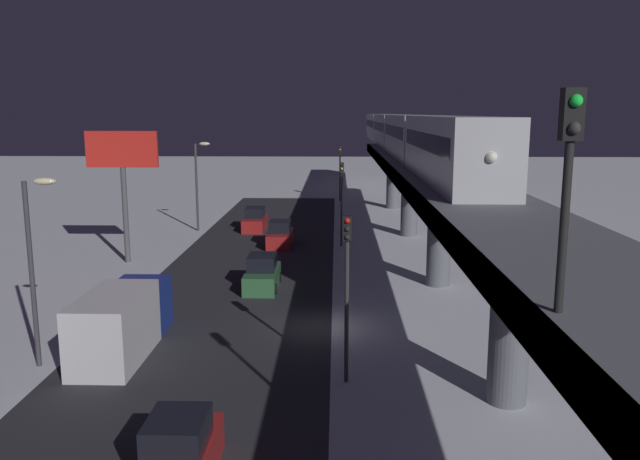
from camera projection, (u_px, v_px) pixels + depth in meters
name	position (u px, v px, depth m)	size (l,w,h in m)	color
ground_plane	(314.00, 327.00, 30.36)	(240.00, 240.00, 0.00)	silver
avenue_asphalt	(217.00, 326.00, 30.47)	(11.00, 93.06, 0.01)	#28282D
elevated_railway	(466.00, 211.00, 29.16)	(5.00, 93.06, 6.50)	slate
subway_train	(399.00, 132.00, 61.12)	(2.94, 74.07, 3.40)	#B7BABF
rail_signal	(569.00, 162.00, 11.06)	(0.36, 0.41, 4.00)	black
sedan_green	(262.00, 275.00, 37.03)	(1.91, 4.33, 1.97)	#2D6038
sedan_red	(255.00, 221.00, 55.54)	(1.80, 4.57, 1.97)	#A51E1E
sedan_red_2	(178.00, 457.00, 17.40)	(1.80, 4.10, 1.97)	#A51E1E
sedan_red_3	(280.00, 236.00, 48.70)	(1.80, 4.20, 1.97)	#A51E1E
box_truck	(123.00, 321.00, 27.08)	(2.40, 7.40, 2.80)	navy
traffic_light_near	(347.00, 275.00, 23.44)	(0.32, 0.44, 6.40)	#2D2D2D
traffic_light_mid	(342.00, 192.00, 48.12)	(0.32, 0.44, 6.40)	#2D2D2D
traffic_light_far	(340.00, 165.00, 72.80)	(0.32, 0.44, 6.40)	#2D2D2D
commercial_billboard	(122.00, 162.00, 42.33)	(4.80, 0.36, 8.90)	#4C4C51
street_lamp_near	(35.00, 250.00, 24.84)	(1.35, 0.44, 7.65)	#38383D
street_lamp_far	(199.00, 175.00, 54.33)	(1.35, 0.44, 7.65)	#38383D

